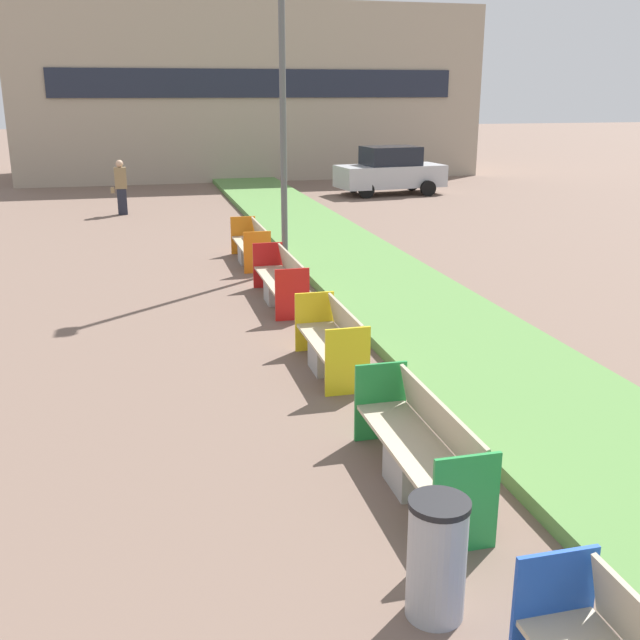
{
  "coord_description": "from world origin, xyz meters",
  "views": [
    {
      "loc": [
        -1.73,
        0.84,
        3.92
      ],
      "look_at": [
        0.9,
        11.35,
        0.6
      ],
      "focal_mm": 42.0,
      "sensor_mm": 36.0,
      "label": 1
    }
  ],
  "objects": [
    {
      "name": "pedestrian_walking",
      "position": [
        -2.07,
        26.47,
        0.91
      ],
      "size": [
        0.53,
        0.24,
        1.78
      ],
      "color": "#232633",
      "rests_on": "ground"
    },
    {
      "name": "planter_grass_strip",
      "position": [
        3.2,
        12.0,
        0.09
      ],
      "size": [
        2.8,
        120.0,
        0.18
      ],
      "color": "#568442",
      "rests_on": "ground"
    },
    {
      "name": "building_backdrop",
      "position": [
        4.0,
        38.44,
        3.86
      ],
      "size": [
        21.12,
        7.53,
        7.73
      ],
      "color": "tan",
      "rests_on": "ground"
    },
    {
      "name": "bench_yellow_frame",
      "position": [
        0.94,
        10.77,
        0.36
      ],
      "size": [
        0.65,
        1.91,
        0.94
      ],
      "color": "#9E9B96",
      "rests_on": "ground"
    },
    {
      "name": "bench_orange_frame",
      "position": [
        0.94,
        18.2,
        0.37
      ],
      "size": [
        0.65,
        2.19,
        0.94
      ],
      "color": "#9E9B96",
      "rests_on": "ground"
    },
    {
      "name": "bench_red_frame",
      "position": [
        0.94,
        14.59,
        0.38
      ],
      "size": [
        0.65,
        2.47,
        0.94
      ],
      "color": "#9E9B96",
      "rests_on": "ground"
    },
    {
      "name": "parked_car_distant",
      "position": [
        8.22,
        29.18,
        0.91
      ],
      "size": [
        4.37,
        2.2,
        1.86
      ],
      "rotation": [
        0.0,
        0.0,
        0.11
      ],
      "color": "#B7BABF",
      "rests_on": "ground"
    },
    {
      "name": "bench_green_frame",
      "position": [
        0.94,
        7.29,
        0.38
      ],
      "size": [
        0.65,
        2.38,
        0.94
      ],
      "color": "#9E9B96",
      "rests_on": "ground"
    },
    {
      "name": "litter_bin",
      "position": [
        0.33,
        5.41,
        0.5
      ],
      "size": [
        0.47,
        0.47,
        1.0
      ],
      "color": "#9EA0A5",
      "rests_on": "ground"
    },
    {
      "name": "street_lamp_post",
      "position": [
        1.55,
        17.24,
        3.9
      ],
      "size": [
        0.24,
        0.44,
        7.03
      ],
      "color": "#56595B",
      "rests_on": "ground"
    }
  ]
}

